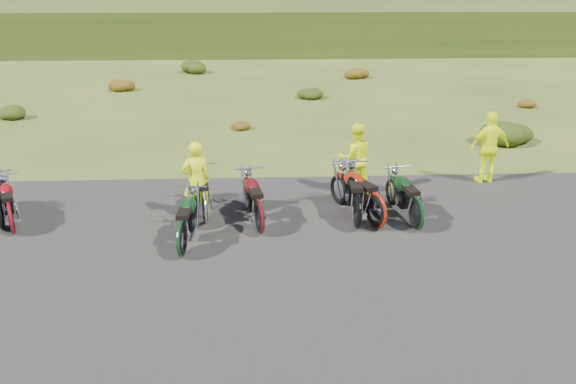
{
  "coord_description": "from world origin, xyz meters",
  "views": [
    {
      "loc": [
        0.44,
        -10.05,
        4.96
      ],
      "look_at": [
        0.93,
        0.71,
        0.86
      ],
      "focal_mm": 35.0,
      "sensor_mm": 36.0,
      "label": 1
    }
  ],
  "objects_px": {
    "motorcycle_0": "(3,230)",
    "person_middle": "(196,181)",
    "motorcycle_3": "(206,223)",
    "motorcycle_7": "(415,230)"
  },
  "relations": [
    {
      "from": "motorcycle_0",
      "to": "person_middle",
      "type": "height_order",
      "value": "person_middle"
    },
    {
      "from": "motorcycle_0",
      "to": "person_middle",
      "type": "distance_m",
      "value": 4.16
    },
    {
      "from": "motorcycle_3",
      "to": "person_middle",
      "type": "height_order",
      "value": "person_middle"
    },
    {
      "from": "motorcycle_0",
      "to": "motorcycle_3",
      "type": "height_order",
      "value": "motorcycle_3"
    },
    {
      "from": "motorcycle_3",
      "to": "motorcycle_7",
      "type": "distance_m",
      "value": 4.48
    },
    {
      "from": "motorcycle_0",
      "to": "motorcycle_7",
      "type": "height_order",
      "value": "motorcycle_7"
    },
    {
      "from": "motorcycle_3",
      "to": "person_middle",
      "type": "distance_m",
      "value": 0.92
    },
    {
      "from": "motorcycle_0",
      "to": "motorcycle_3",
      "type": "xyz_separation_m",
      "value": [
        4.23,
        0.18,
        0.0
      ]
    },
    {
      "from": "motorcycle_7",
      "to": "person_middle",
      "type": "height_order",
      "value": "person_middle"
    },
    {
      "from": "motorcycle_3",
      "to": "motorcycle_7",
      "type": "height_order",
      "value": "motorcycle_7"
    }
  ]
}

